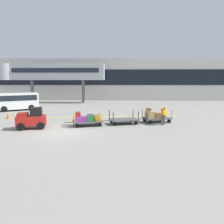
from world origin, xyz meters
TOP-DOWN VIEW (x-y plane):
  - ground_plane at (0.00, 0.00)m, footprint 120.00×120.00m
  - apron_lead_line at (2.11, 6.45)m, footprint 16.38×2.24m
  - terminal_building at (0.00, 25.98)m, footprint 59.04×2.51m
  - jet_bridge at (-7.63, 19.99)m, footprint 17.40×3.00m
  - baggage_tug at (-2.39, 1.05)m, footprint 2.32×1.71m
  - baggage_cart_lead at (1.50, 2.17)m, footprint 3.08×1.98m
  - baggage_cart_middle at (4.49, 3.02)m, footprint 3.08×1.98m
  - baggage_cart_tail at (7.21, 3.86)m, footprint 3.08×1.98m
  - baggage_handler at (7.74, 2.68)m, footprint 0.56×0.57m
  - shuttle_van at (-8.35, 10.94)m, footprint 5.08×4.16m
  - safety_cone_near at (9.18, 8.90)m, footprint 0.36×0.36m
  - safety_cone_far at (-6.41, 5.12)m, footprint 0.36×0.36m

SIDE VIEW (x-z plane):
  - ground_plane at x=0.00m, z-range 0.00..0.00m
  - apron_lead_line at x=2.11m, z-range 0.00..0.01m
  - safety_cone_near at x=9.18m, z-range 0.00..0.55m
  - safety_cone_far at x=-6.41m, z-range 0.00..0.55m
  - baggage_cart_middle at x=4.49m, z-range -0.20..0.90m
  - baggage_cart_lead at x=1.50m, z-range -0.03..1.11m
  - baggage_cart_tail at x=7.21m, z-range -0.07..1.17m
  - baggage_tug at x=-2.39m, z-range -0.04..1.54m
  - baggage_handler at x=7.74m, z-range 0.08..1.65m
  - shuttle_van at x=-8.35m, z-range 0.19..2.28m
  - terminal_building at x=0.00m, z-range 0.01..7.69m
  - jet_bridge at x=-7.63m, z-range 1.80..8.11m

